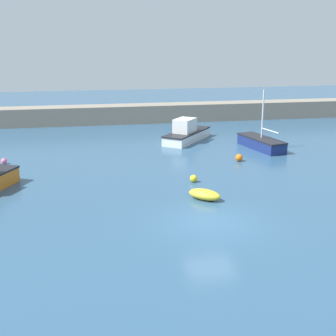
# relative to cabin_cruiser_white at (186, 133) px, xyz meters

# --- Properties ---
(ground_plane) EXTENTS (120.00, 120.00, 0.20)m
(ground_plane) POSITION_rel_cabin_cruiser_white_xyz_m (-2.95, -18.33, -0.80)
(ground_plane) COLOR #2D5170
(harbor_breakwater) EXTENTS (46.85, 2.50, 1.85)m
(harbor_breakwater) POSITION_rel_cabin_cruiser_white_xyz_m (-2.95, 10.11, 0.23)
(harbor_breakwater) COLOR gray
(harbor_breakwater) RESTS_ON ground_plane
(cabin_cruiser_white) EXTENTS (5.21, 5.88, 2.03)m
(cabin_cruiser_white) POSITION_rel_cabin_cruiser_white_xyz_m (0.00, 0.00, 0.00)
(cabin_cruiser_white) COLOR white
(cabin_cruiser_white) RESTS_ON ground_plane
(dinghy_near_pier) EXTENTS (2.05, 1.98, 0.60)m
(dinghy_near_pier) POSITION_rel_cabin_cruiser_white_xyz_m (-2.37, -14.98, -0.40)
(dinghy_near_pier) COLOR yellow
(dinghy_near_pier) RESTS_ON ground_plane
(sailboat_short_mast) EXTENTS (2.59, 5.22, 4.80)m
(sailboat_short_mast) POSITION_rel_cabin_cruiser_white_xyz_m (5.36, -3.93, -0.21)
(sailboat_short_mast) COLOR navy
(sailboat_short_mast) RESTS_ON ground_plane
(mooring_buoy_yellow) EXTENTS (0.47, 0.47, 0.47)m
(mooring_buoy_yellow) POSITION_rel_cabin_cruiser_white_xyz_m (-2.20, -11.69, -0.47)
(mooring_buoy_yellow) COLOR yellow
(mooring_buoy_yellow) RESTS_ON ground_plane
(mooring_buoy_pink) EXTENTS (0.42, 0.42, 0.42)m
(mooring_buoy_pink) POSITION_rel_cabin_cruiser_white_xyz_m (-14.57, -4.94, -0.49)
(mooring_buoy_pink) COLOR #EA668C
(mooring_buoy_pink) RESTS_ON ground_plane
(mooring_buoy_orange) EXTENTS (0.54, 0.54, 0.54)m
(mooring_buoy_orange) POSITION_rel_cabin_cruiser_white_xyz_m (2.30, -7.35, -0.43)
(mooring_buoy_orange) COLOR orange
(mooring_buoy_orange) RESTS_ON ground_plane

